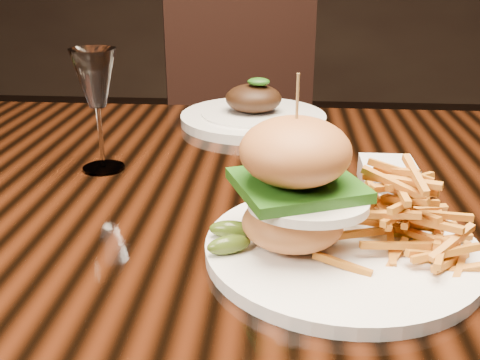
# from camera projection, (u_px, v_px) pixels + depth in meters

# --- Properties ---
(dining_table) EXTENTS (1.60, 0.90, 0.75)m
(dining_table) POSITION_uv_depth(u_px,v_px,m) (264.00, 235.00, 0.83)
(dining_table) COLOR black
(dining_table) RESTS_ON ground
(burger_plate) EXTENTS (0.30, 0.30, 0.20)m
(burger_plate) POSITION_uv_depth(u_px,v_px,m) (343.00, 209.00, 0.60)
(burger_plate) COLOR white
(burger_plate) RESTS_ON dining_table
(side_saucer) EXTENTS (0.13, 0.13, 0.02)m
(side_saucer) POSITION_uv_depth(u_px,v_px,m) (392.00, 240.00, 0.64)
(side_saucer) COLOR white
(side_saucer) RESTS_ON dining_table
(ramekin) EXTENTS (0.08, 0.08, 0.04)m
(ramekin) POSITION_uv_depth(u_px,v_px,m) (387.00, 174.00, 0.80)
(ramekin) COLOR white
(ramekin) RESTS_ON dining_table
(wine_glass) EXTENTS (0.07, 0.07, 0.18)m
(wine_glass) POSITION_uv_depth(u_px,v_px,m) (95.00, 83.00, 0.82)
(wine_glass) COLOR white
(wine_glass) RESTS_ON dining_table
(far_dish) EXTENTS (0.28, 0.28, 0.09)m
(far_dish) POSITION_uv_depth(u_px,v_px,m) (253.00, 114.00, 1.09)
(far_dish) COLOR white
(far_dish) RESTS_ON dining_table
(chair_far) EXTENTS (0.56, 0.56, 0.95)m
(chair_far) POSITION_uv_depth(u_px,v_px,m) (247.00, 137.00, 1.70)
(chair_far) COLOR black
(chair_far) RESTS_ON ground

